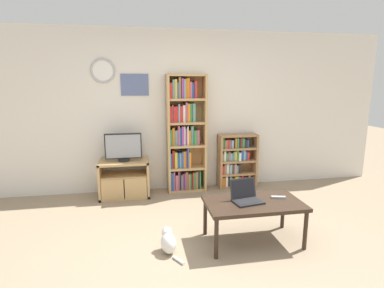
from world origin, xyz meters
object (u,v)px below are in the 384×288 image
Objects in this scene: tv_stand at (125,179)px; laptop at (246,196)px; bookshelf_tall at (184,136)px; remote_near_laptop at (278,197)px; bookshelf_short at (236,161)px; cat at (168,241)px; television at (123,147)px; coffee_table at (254,206)px.

laptop reaches higher than tv_stand.
bookshelf_tall reaches higher than remote_near_laptop.
cat is at bearing -125.86° from bookshelf_short.
television is 2.25m from coffee_table.
bookshelf_short reaches higher than remote_near_laptop.
bookshelf_short is 2.36× the size of cat.
remote_near_laptop is (1.78, -1.62, 0.19)m from tv_stand.
laptop reaches higher than cat.
laptop is at bearing 107.68° from remote_near_laptop.
television is 1.89m from bookshelf_short.
remote_near_laptop is at bearing -5.14° from cat.
laptop is at bearing -49.74° from television.
coffee_table is at bearing 114.96° from remote_near_laptop.
remote_near_laptop is at bearing -64.95° from bookshelf_tall.
television reaches higher than laptop.
tv_stand is 1.87m from bookshelf_short.
bookshelf_tall is (0.97, 0.12, 0.13)m from television.
television reaches higher than tv_stand.
remote_near_laptop is at bearing -42.21° from tv_stand.
laptop is at bearing 155.70° from coffee_table.
tv_stand is at bearing 119.75° from laptop.
coffee_table is at bearing -48.75° from tv_stand.
bookshelf_short is (0.88, 0.02, -0.47)m from bookshelf_tall.
television reaches higher than cat.
coffee_table is 0.33m from remote_near_laptop.
television is at bearing 62.72° from remote_near_laptop.
remote_near_laptop is at bearing -92.40° from bookshelf_short.
bookshelf_tall reaches higher than bookshelf_short.
laptop is 0.91× the size of cat.
laptop is (1.39, -1.64, 0.24)m from tv_stand.
coffee_table is at bearing -102.12° from bookshelf_short.
tv_stand is 1.80m from cat.
bookshelf_short is at bearing 77.88° from coffee_table.
bookshelf_tall reaches higher than laptop.
coffee_table is at bearing -34.82° from laptop.
bookshelf_short is at bearing 12.51° from remote_near_laptop.
tv_stand is at bearing 96.73° from cat.
laptop is (1.38, -1.63, -0.26)m from television.
bookshelf_short is 5.53× the size of remote_near_laptop.
bookshelf_tall is (0.97, 0.12, 0.63)m from tv_stand.
coffee_table is at bearing -74.54° from bookshelf_tall.
bookshelf_short is at bearing 4.44° from television.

